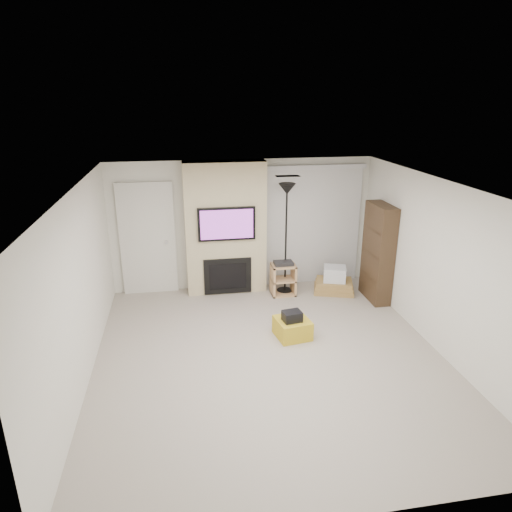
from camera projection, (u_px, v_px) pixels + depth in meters
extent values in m
cube|color=#ABA092|center=(270.00, 357.00, 6.65)|extent=(5.00, 5.50, 0.00)
cube|color=white|center=(272.00, 187.00, 5.82)|extent=(5.00, 5.50, 0.00)
cube|color=white|center=(242.00, 225.00, 8.79)|extent=(5.00, 0.00, 2.50)
cube|color=white|center=(338.00, 405.00, 3.68)|extent=(5.00, 0.00, 2.50)
cube|color=white|center=(80.00, 290.00, 5.83)|extent=(0.00, 5.50, 2.50)
cube|color=white|center=(439.00, 267.00, 6.63)|extent=(0.00, 5.50, 2.50)
cube|color=silver|center=(288.00, 176.00, 6.62)|extent=(0.35, 0.18, 0.01)
cube|color=gold|center=(292.00, 328.00, 7.17)|extent=(0.57, 0.57, 0.30)
cube|color=black|center=(292.00, 316.00, 7.05)|extent=(0.31, 0.26, 0.16)
cube|color=#CCBC8F|center=(226.00, 228.00, 8.55)|extent=(1.50, 0.40, 2.50)
cube|color=black|center=(227.00, 224.00, 8.28)|extent=(1.05, 0.06, 0.62)
cube|color=purple|center=(227.00, 224.00, 8.25)|extent=(0.96, 0.00, 0.54)
cube|color=black|center=(228.00, 276.00, 8.64)|extent=(0.90, 0.04, 0.70)
cube|color=black|center=(228.00, 276.00, 8.63)|extent=(0.70, 0.02, 0.50)
cube|color=silver|center=(148.00, 239.00, 8.52)|extent=(1.02, 0.08, 2.14)
cube|color=#AEA593|center=(148.00, 241.00, 8.55)|extent=(0.90, 0.05, 2.05)
cylinder|color=silver|center=(166.00, 242.00, 8.56)|extent=(0.07, 0.06, 0.07)
cube|color=silver|center=(316.00, 167.00, 8.59)|extent=(1.98, 0.10, 0.08)
cube|color=silver|center=(313.00, 227.00, 9.00)|extent=(1.90, 0.03, 2.29)
cylinder|color=black|center=(285.00, 291.00, 8.87)|extent=(0.31, 0.31, 0.03)
cylinder|color=black|center=(286.00, 242.00, 8.54)|extent=(0.03, 0.03, 1.97)
cone|color=black|center=(287.00, 189.00, 8.21)|extent=(0.31, 0.31, 0.20)
cube|color=tan|center=(273.00, 280.00, 8.64)|extent=(0.04, 0.38, 0.60)
cube|color=tan|center=(294.00, 279.00, 8.70)|extent=(0.04, 0.38, 0.60)
cube|color=tan|center=(283.00, 293.00, 8.77)|extent=(0.45, 0.38, 0.03)
cube|color=tan|center=(283.00, 279.00, 8.67)|extent=(0.45, 0.38, 0.03)
cube|color=tan|center=(283.00, 265.00, 8.58)|extent=(0.45, 0.38, 0.03)
cube|color=black|center=(283.00, 263.00, 8.56)|extent=(0.35, 0.25, 0.06)
cube|color=#A88246|center=(334.00, 289.00, 8.87)|extent=(0.89, 0.77, 0.08)
cube|color=#A88246|center=(334.00, 286.00, 8.85)|extent=(0.84, 0.72, 0.07)
cube|color=#A88246|center=(334.00, 282.00, 8.82)|extent=(0.80, 0.68, 0.07)
cube|color=silver|center=(335.00, 274.00, 8.76)|extent=(0.50, 0.47, 0.28)
cube|color=#352517|center=(378.00, 253.00, 8.29)|extent=(0.30, 0.80, 1.80)
cube|color=#352517|center=(375.00, 276.00, 8.44)|extent=(0.26, 0.72, 0.02)
cube|color=#352517|center=(377.00, 253.00, 8.29)|extent=(0.26, 0.72, 0.02)
cube|color=#352517|center=(379.00, 229.00, 8.14)|extent=(0.26, 0.72, 0.02)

